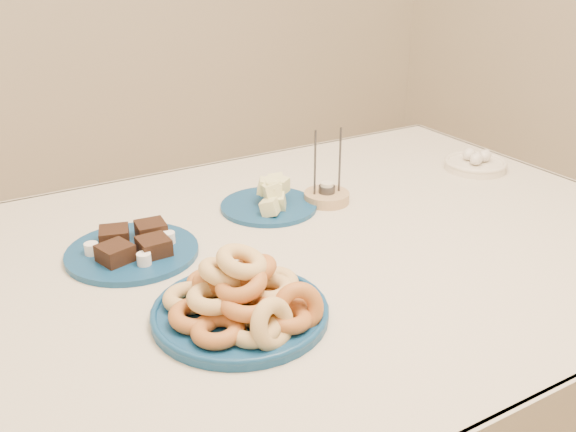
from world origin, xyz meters
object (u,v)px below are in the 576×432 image
(dining_table, at_px, (275,300))
(brownie_plate, at_px, (133,248))
(candle_holder, at_px, (327,195))
(egg_bowl, at_px, (475,163))
(donut_platter, at_px, (243,301))
(melon_plate, at_px, (270,199))

(dining_table, bearing_deg, brownie_plate, 150.50)
(dining_table, bearing_deg, candle_holder, 35.39)
(candle_holder, bearing_deg, egg_bowl, -1.86)
(donut_platter, height_order, melon_plate, donut_platter)
(dining_table, relative_size, candle_holder, 9.69)
(dining_table, relative_size, donut_platter, 5.01)
(dining_table, relative_size, egg_bowl, 8.06)
(melon_plate, height_order, egg_bowl, melon_plate)
(candle_holder, distance_m, egg_bowl, 0.46)
(candle_holder, relative_size, egg_bowl, 0.83)
(egg_bowl, bearing_deg, donut_platter, -159.26)
(dining_table, distance_m, candle_holder, 0.31)
(donut_platter, height_order, egg_bowl, donut_platter)
(melon_plate, distance_m, egg_bowl, 0.60)
(dining_table, distance_m, brownie_plate, 0.30)
(donut_platter, xyz_separation_m, candle_holder, (0.39, 0.34, -0.02))
(dining_table, distance_m, melon_plate, 0.26)
(brownie_plate, xyz_separation_m, egg_bowl, (0.94, 0.01, 0.00))
(dining_table, xyz_separation_m, melon_plate, (0.10, 0.20, 0.13))
(melon_plate, bearing_deg, egg_bowl, -4.63)
(melon_plate, height_order, brownie_plate, melon_plate)
(donut_platter, height_order, candle_holder, candle_holder)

